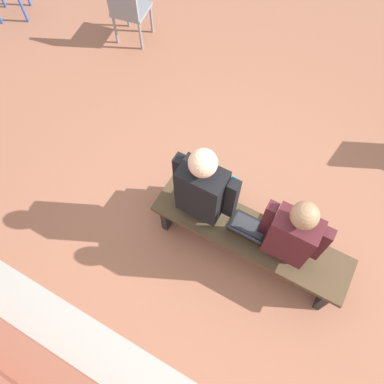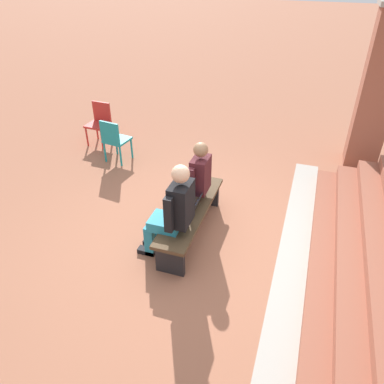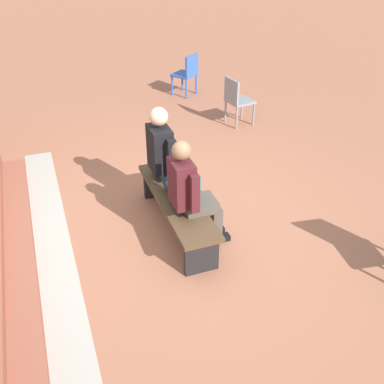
% 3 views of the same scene
% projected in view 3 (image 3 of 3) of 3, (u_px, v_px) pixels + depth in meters
% --- Properties ---
extents(ground_plane, '(60.00, 60.00, 0.00)m').
position_uv_depth(ground_plane, '(166.00, 227.00, 5.45)').
color(ground_plane, '#9E6047').
extents(concrete_strip, '(5.25, 0.40, 0.01)m').
position_uv_depth(concrete_strip, '(55.00, 255.00, 5.00)').
color(concrete_strip, '#A8A399').
rests_on(concrete_strip, ground).
extents(bench, '(1.80, 0.44, 0.45)m').
position_uv_depth(bench, '(177.00, 204.00, 5.23)').
color(bench, '#4C3823').
rests_on(bench, ground).
extents(person_student, '(0.52, 0.66, 1.31)m').
position_uv_depth(person_student, '(191.00, 191.00, 4.83)').
color(person_student, '#4C473D').
rests_on(person_student, ground).
extents(person_adult, '(0.56, 0.71, 1.38)m').
position_uv_depth(person_adult, '(169.00, 157.00, 5.43)').
color(person_adult, teal).
rests_on(person_adult, ground).
extents(laptop, '(0.32, 0.29, 0.21)m').
position_uv_depth(laptop, '(174.00, 192.00, 5.19)').
color(laptop, black).
rests_on(laptop, bench).
extents(plastic_chair_far_right, '(0.59, 0.59, 0.84)m').
position_uv_depth(plastic_chair_far_right, '(187.00, 72.00, 9.10)').
color(plastic_chair_far_right, '#2D56B7').
rests_on(plastic_chair_far_right, ground).
extents(plastic_chair_near_bench_right, '(0.48, 0.48, 0.84)m').
position_uv_depth(plastic_chair_near_bench_right, '(237.00, 98.00, 7.83)').
color(plastic_chair_near_bench_right, gray).
rests_on(plastic_chair_near_bench_right, ground).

